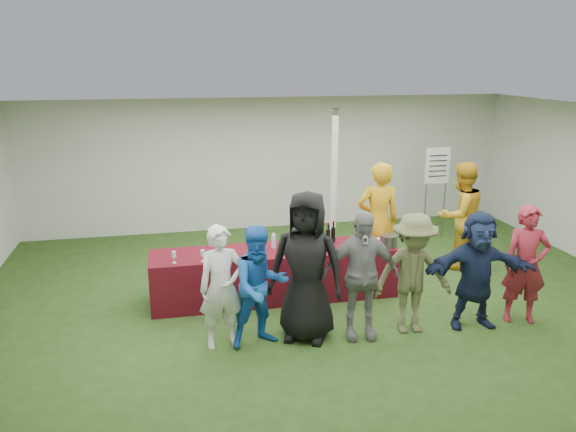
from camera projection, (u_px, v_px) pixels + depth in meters
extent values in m
plane|color=#284719|center=(322.00, 304.00, 8.16)|extent=(60.00, 60.00, 0.00)
plane|color=white|center=(272.00, 164.00, 11.56)|extent=(10.00, 0.00, 10.00)
plane|color=white|center=(473.00, 362.00, 4.03)|extent=(10.00, 0.00, 10.00)
plane|color=white|center=(326.00, 117.00, 7.43)|extent=(10.00, 10.00, 0.00)
cylinder|color=silver|center=(334.00, 193.00, 9.02)|extent=(0.10, 0.10, 2.70)
cube|color=#55080A|center=(275.00, 274.00, 8.31)|extent=(3.60, 0.80, 0.75)
cylinder|color=black|center=(291.00, 238.00, 8.36)|extent=(0.07, 0.07, 0.22)
cylinder|color=black|center=(291.00, 229.00, 8.32)|extent=(0.03, 0.03, 0.08)
cylinder|color=maroon|center=(291.00, 225.00, 8.31)|extent=(0.03, 0.03, 0.02)
cylinder|color=black|center=(303.00, 237.00, 8.44)|extent=(0.07, 0.07, 0.22)
cylinder|color=black|center=(303.00, 227.00, 8.40)|extent=(0.03, 0.03, 0.08)
cylinder|color=maroon|center=(303.00, 224.00, 8.39)|extent=(0.03, 0.03, 0.02)
cylinder|color=black|center=(312.00, 237.00, 8.40)|extent=(0.07, 0.07, 0.22)
cylinder|color=black|center=(312.00, 228.00, 8.36)|extent=(0.03, 0.03, 0.08)
cylinder|color=maroon|center=(313.00, 225.00, 8.35)|extent=(0.03, 0.03, 0.02)
cylinder|color=black|center=(320.00, 236.00, 8.47)|extent=(0.07, 0.07, 0.22)
cylinder|color=black|center=(320.00, 227.00, 8.43)|extent=(0.03, 0.03, 0.08)
cylinder|color=maroon|center=(320.00, 223.00, 8.41)|extent=(0.03, 0.03, 0.02)
cylinder|color=black|center=(328.00, 237.00, 8.43)|extent=(0.07, 0.07, 0.22)
cylinder|color=black|center=(328.00, 227.00, 8.39)|extent=(0.03, 0.03, 0.08)
cylinder|color=maroon|center=(328.00, 224.00, 8.38)|extent=(0.03, 0.03, 0.02)
cylinder|color=black|center=(333.00, 235.00, 8.53)|extent=(0.07, 0.07, 0.22)
cylinder|color=black|center=(333.00, 225.00, 8.49)|extent=(0.03, 0.03, 0.08)
cylinder|color=maroon|center=(333.00, 222.00, 8.48)|extent=(0.03, 0.03, 0.02)
cylinder|color=silver|center=(174.00, 263.00, 7.67)|extent=(0.06, 0.06, 0.00)
cylinder|color=silver|center=(174.00, 260.00, 7.66)|extent=(0.01, 0.01, 0.07)
cylinder|color=silver|center=(174.00, 254.00, 7.64)|extent=(0.06, 0.06, 0.08)
cylinder|color=#480716|center=(174.00, 257.00, 7.65)|extent=(0.05, 0.05, 0.02)
cylinder|color=silver|center=(203.00, 261.00, 7.73)|extent=(0.06, 0.06, 0.00)
cylinder|color=silver|center=(203.00, 258.00, 7.72)|extent=(0.01, 0.01, 0.07)
cylinder|color=silver|center=(203.00, 253.00, 7.70)|extent=(0.06, 0.06, 0.08)
cylinder|color=silver|center=(220.00, 259.00, 7.82)|extent=(0.06, 0.06, 0.00)
cylinder|color=silver|center=(220.00, 256.00, 7.81)|extent=(0.01, 0.01, 0.07)
cylinder|color=silver|center=(220.00, 251.00, 7.78)|extent=(0.06, 0.06, 0.08)
cylinder|color=silver|center=(261.00, 257.00, 7.89)|extent=(0.06, 0.06, 0.00)
cylinder|color=silver|center=(261.00, 254.00, 7.88)|extent=(0.01, 0.01, 0.07)
cylinder|color=silver|center=(261.00, 249.00, 7.86)|extent=(0.06, 0.06, 0.08)
cylinder|color=#480716|center=(261.00, 251.00, 7.86)|extent=(0.05, 0.05, 0.02)
cylinder|color=silver|center=(362.00, 249.00, 8.23)|extent=(0.06, 0.06, 0.00)
cylinder|color=silver|center=(362.00, 246.00, 8.22)|extent=(0.01, 0.01, 0.07)
cylinder|color=silver|center=(363.00, 241.00, 8.20)|extent=(0.06, 0.06, 0.08)
cylinder|color=#480716|center=(362.00, 243.00, 8.21)|extent=(0.05, 0.05, 0.02)
cylinder|color=silver|center=(274.00, 241.00, 8.25)|extent=(0.07, 0.07, 0.20)
cylinder|color=silver|center=(273.00, 234.00, 8.22)|extent=(0.03, 0.03, 0.03)
cube|color=white|center=(373.00, 241.00, 8.56)|extent=(0.25, 0.18, 0.03)
cylinder|color=slate|center=(388.00, 241.00, 8.31)|extent=(0.27, 0.27, 0.18)
cylinder|color=slate|center=(425.00, 211.00, 11.00)|extent=(0.02, 0.02, 1.10)
cylinder|color=slate|center=(444.00, 210.00, 11.08)|extent=(0.02, 0.02, 1.10)
cube|color=white|center=(438.00, 166.00, 10.80)|extent=(0.50, 0.02, 0.70)
cube|color=black|center=(439.00, 156.00, 10.73)|extent=(0.36, 0.01, 0.02)
cube|color=black|center=(438.00, 161.00, 10.75)|extent=(0.36, 0.01, 0.02)
cube|color=black|center=(438.00, 166.00, 10.78)|extent=(0.36, 0.01, 0.02)
cube|color=black|center=(438.00, 171.00, 10.81)|extent=(0.36, 0.01, 0.02)
cube|color=black|center=(437.00, 176.00, 10.84)|extent=(0.36, 0.01, 0.02)
imported|color=#CE9413|center=(378.00, 221.00, 8.92)|extent=(0.72, 0.49, 1.91)
imported|color=gold|center=(460.00, 216.00, 9.39)|extent=(1.02, 0.88, 1.81)
imported|color=silver|center=(222.00, 287.00, 6.79)|extent=(0.61, 0.44, 1.55)
imported|color=blue|center=(260.00, 287.00, 6.84)|extent=(0.85, 0.72, 1.53)
imported|color=black|center=(306.00, 267.00, 6.95)|extent=(1.11, 0.95, 1.92)
imported|color=gray|center=(361.00, 275.00, 7.01)|extent=(1.02, 0.52, 1.67)
imported|color=brown|center=(413.00, 274.00, 7.16)|extent=(1.07, 0.67, 1.59)
imported|color=#182343|center=(476.00, 270.00, 7.31)|extent=(1.51, 0.63, 1.58)
imported|color=maroon|center=(526.00, 265.00, 7.45)|extent=(0.68, 0.54, 1.61)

